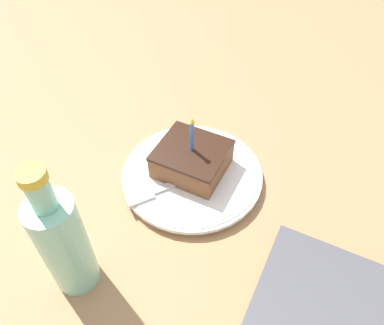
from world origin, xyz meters
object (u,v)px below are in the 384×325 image
fork (166,187)px  bottle (63,243)px  plate (192,175)px  cake_slice (192,159)px

fork → bottle: size_ratio=0.64×
plate → cake_slice: size_ratio=2.13×
fork → bottle: bottle is taller
fork → plate: bearing=156.5°
cake_slice → bottle: (0.24, -0.06, 0.05)m
fork → bottle: (0.18, -0.04, 0.07)m
fork → bottle: bearing=-12.2°
cake_slice → fork: cake_slice is taller
plate → bottle: (0.24, -0.06, 0.08)m
plate → cake_slice: bearing=-152.4°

